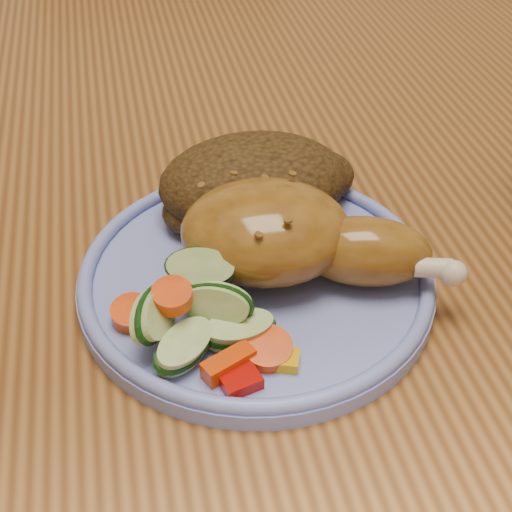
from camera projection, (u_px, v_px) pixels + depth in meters
name	position (u px, v px, depth m)	size (l,w,h in m)	color
dining_table	(253.00, 254.00, 0.64)	(0.90, 1.40, 0.75)	brown
chair_far	(178.00, 101.00, 1.22)	(0.42, 0.42, 0.91)	#4C2D16
plate	(256.00, 280.00, 0.48)	(0.24, 0.24, 0.01)	#707FD3
plate_rim	(256.00, 267.00, 0.47)	(0.24, 0.24, 0.01)	#707FD3
chicken_leg	(290.00, 236.00, 0.46)	(0.18, 0.12, 0.06)	#8D5C1D
rice_pilaf	(257.00, 183.00, 0.52)	(0.15, 0.10, 0.06)	#412A10
vegetable_pile	(202.00, 317.00, 0.42)	(0.11, 0.11, 0.05)	#A50A05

